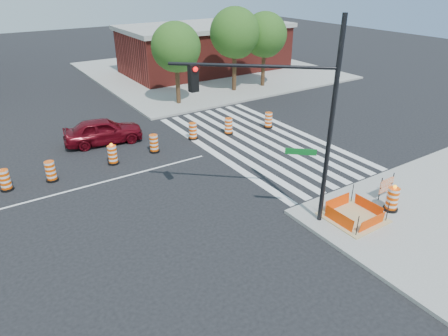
{
  "coord_description": "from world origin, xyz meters",
  "views": [
    {
      "loc": [
        -3.04,
        -17.7,
        9.33
      ],
      "look_at": [
        5.68,
        -4.3,
        1.4
      ],
      "focal_mm": 32.0,
      "sensor_mm": 36.0,
      "label": 1
    }
  ],
  "objects": [
    {
      "name": "barricade",
      "position": [
        11.51,
        -8.61,
        0.75
      ],
      "size": [
        0.93,
        0.06,
        1.1
      ],
      "rotation": [
        0.0,
        0.0,
        0.02
      ],
      "color": "#F85005",
      "rests_on": "ground"
    },
    {
      "name": "tree_north_d",
      "position": [
        16.07,
        10.03,
        4.6
      ],
      "size": [
        4.04,
        4.03,
        6.85
      ],
      "color": "#382314",
      "rests_on": "ground"
    },
    {
      "name": "brick_storefront",
      "position": [
        18.0,
        18.0,
        2.32
      ],
      "size": [
        16.5,
        8.5,
        4.6
      ],
      "color": "maroon",
      "rests_on": "ground"
    },
    {
      "name": "tree_north_c",
      "position": [
        10.36,
        9.26,
        4.13
      ],
      "size": [
        3.65,
        3.62,
        6.15
      ],
      "color": "#382314",
      "rests_on": "ground"
    },
    {
      "name": "tree_north_e",
      "position": [
        19.01,
        9.85,
        4.26
      ],
      "size": [
        3.76,
        3.74,
        6.35
      ],
      "color": "#382314",
      "rests_on": "ground"
    },
    {
      "name": "median_drum_9",
      "position": [
        12.96,
        1.53,
        0.48
      ],
      "size": [
        0.6,
        0.6,
        1.02
      ],
      "color": "black",
      "rests_on": "ground"
    },
    {
      "name": "median_drum_7",
      "position": [
        7.82,
        2.49,
        0.48
      ],
      "size": [
        0.6,
        0.6,
        1.02
      ],
      "color": "black",
      "rests_on": "ground"
    },
    {
      "name": "median_drum_8",
      "position": [
        10.13,
        2.01,
        0.48
      ],
      "size": [
        0.6,
        0.6,
        1.02
      ],
      "color": "black",
      "rests_on": "ground"
    },
    {
      "name": "median_drum_5",
      "position": [
        2.53,
        1.76,
        0.49
      ],
      "size": [
        0.6,
        0.6,
        1.18
      ],
      "color": "black",
      "rests_on": "ground"
    },
    {
      "name": "median_drum_3",
      "position": [
        -2.66,
        1.73,
        0.48
      ],
      "size": [
        0.6,
        0.6,
        1.02
      ],
      "color": "black",
      "rests_on": "ground"
    },
    {
      "name": "excavation_pit",
      "position": [
        9.0,
        -9.0,
        0.22
      ],
      "size": [
        2.2,
        2.2,
        0.9
      ],
      "color": "tan",
      "rests_on": "ground"
    },
    {
      "name": "crosswalk_east",
      "position": [
        10.95,
        0.0,
        0.01
      ],
      "size": [
        6.75,
        13.5,
        0.01
      ],
      "color": "silver",
      "rests_on": "ground"
    },
    {
      "name": "pit_drum",
      "position": [
        10.81,
        -9.44,
        0.65
      ],
      "size": [
        0.61,
        0.61,
        1.21
      ],
      "color": "black",
      "rests_on": "ground"
    },
    {
      "name": "sidewalk_ne",
      "position": [
        18.0,
        18.0,
        0.07
      ],
      "size": [
        22.0,
        22.0,
        0.15
      ],
      "primitive_type": "cube",
      "color": "gray",
      "rests_on": "ground"
    },
    {
      "name": "signal_pole_se",
      "position": [
        6.48,
        -7.23,
        4.88
      ],
      "size": [
        4.66,
        4.03,
        7.97
      ],
      "rotation": [
        0.0,
        0.0,
        2.43
      ],
      "color": "black",
      "rests_on": "ground"
    },
    {
      "name": "lane_centerline",
      "position": [
        0.0,
        0.0,
        0.01
      ],
      "size": [
        14.0,
        0.12,
        0.01
      ],
      "primitive_type": "cube",
      "color": "silver",
      "rests_on": "ground"
    },
    {
      "name": "red_coupe",
      "position": [
        3.06,
        4.85,
        0.77
      ],
      "size": [
        4.77,
        2.52,
        1.55
      ],
      "primitive_type": "imported",
      "rotation": [
        0.0,
        0.0,
        1.41
      ],
      "color": "#590710",
      "rests_on": "ground"
    },
    {
      "name": "ground",
      "position": [
        0.0,
        0.0,
        0.0
      ],
      "size": [
        120.0,
        120.0,
        0.0
      ],
      "primitive_type": "plane",
      "color": "black",
      "rests_on": "ground"
    },
    {
      "name": "median_drum_6",
      "position": [
        5.03,
        2.0,
        0.48
      ],
      "size": [
        0.6,
        0.6,
        1.02
      ],
      "color": "black",
      "rests_on": "ground"
    },
    {
      "name": "median_drum_4",
      "position": [
        -0.66,
        1.53,
        0.48
      ],
      "size": [
        0.6,
        0.6,
        1.02
      ],
      "color": "black",
      "rests_on": "ground"
    }
  ]
}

